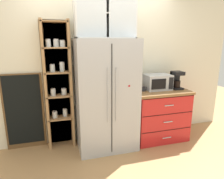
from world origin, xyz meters
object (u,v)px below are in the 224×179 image
Objects in this scene: mug_charcoal at (144,89)px; bottle_clear at (138,84)px; refrigerator at (106,95)px; coffee_maker at (176,80)px; chalkboard_menu at (24,111)px; microwave at (157,82)px.

bottle_clear is at bearing 173.52° from mug_charcoal.
refrigerator reaches higher than coffee_maker.
chalkboard_menu is at bearing 171.38° from mug_charcoal.
mug_charcoal is (-0.28, -0.05, -0.09)m from microwave.
mug_charcoal is at bearing -8.62° from chalkboard_menu.
refrigerator is at bearing -178.62° from coffee_maker.
refrigerator reaches higher than microwave.
refrigerator reaches higher than bottle_clear.
chalkboard_menu is (-1.82, 0.28, -0.39)m from bottle_clear.
microwave is at bearing 10.77° from mug_charcoal.
mug_charcoal is 0.12m from bottle_clear.
mug_charcoal is (0.66, 0.02, 0.06)m from refrigerator.
coffee_maker reaches higher than bottle_clear.
bottle_clear is (-0.38, -0.04, -0.01)m from microwave.
microwave is 0.35m from coffee_maker.
refrigerator reaches higher than chalkboard_menu.
mug_charcoal is (-0.62, -0.01, -0.12)m from coffee_maker.
microwave is 1.64× the size of bottle_clear.
mug_charcoal is at bearing -169.23° from microwave.
refrigerator is 3.95× the size of microwave.
microwave is 0.38m from bottle_clear.
refrigerator is 0.66m from mug_charcoal.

